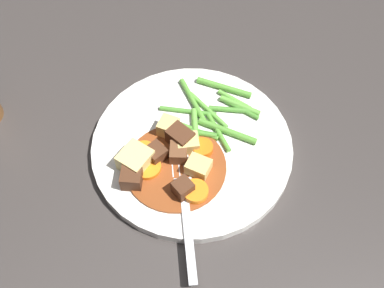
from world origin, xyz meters
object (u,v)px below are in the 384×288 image
object	(u,v)px
carrot_slice_2	(144,152)
potato_chunk_3	(190,145)
dinner_plate	(192,147)
potato_chunk_1	(198,167)
meat_chunk_4	(180,138)
potato_chunk_0	(168,127)
fork	(186,207)
meat_chunk_2	(156,154)
meat_chunk_1	(132,176)
carrot_slice_0	(147,167)
meat_chunk_3	(183,189)
carrot_slice_1	(200,151)
meat_chunk_0	(181,155)
carrot_slice_3	(195,192)
potato_chunk_2	(135,160)

from	to	relation	value
carrot_slice_2	potato_chunk_3	bearing A→B (deg)	137.41
dinner_plate	potato_chunk_1	distance (m)	0.04
potato_chunk_3	meat_chunk_4	distance (m)	0.02
potato_chunk_0	fork	world-z (taller)	potato_chunk_0
potato_chunk_0	meat_chunk_2	bearing A→B (deg)	20.01
potato_chunk_1	meat_chunk_1	xyz separation A→B (m)	(0.06, -0.05, 0.00)
carrot_slice_0	meat_chunk_3	bearing A→B (deg)	93.48
carrot_slice_1	meat_chunk_0	distance (m)	0.03
carrot_slice_0	meat_chunk_4	world-z (taller)	meat_chunk_4
carrot_slice_2	carrot_slice_1	bearing A→B (deg)	131.04
potato_chunk_0	fork	xyz separation A→B (m)	(0.07, 0.09, -0.01)
dinner_plate	meat_chunk_2	distance (m)	0.05
carrot_slice_3	potato_chunk_0	bearing A→B (deg)	-118.66
dinner_plate	potato_chunk_2	bearing A→B (deg)	-25.59
meat_chunk_0	meat_chunk_2	world-z (taller)	same
meat_chunk_3	carrot_slice_3	bearing A→B (deg)	125.01
carrot_slice_2	meat_chunk_4	bearing A→B (deg)	150.78
meat_chunk_3	fork	size ratio (longest dim) A/B	0.17
meat_chunk_2	carrot_slice_1	bearing A→B (deg)	136.68
potato_chunk_1	carrot_slice_3	bearing A→B (deg)	33.50
potato_chunk_0	meat_chunk_1	xyz separation A→B (m)	(0.08, 0.01, -0.00)
meat_chunk_0	potato_chunk_1	bearing A→B (deg)	91.02
potato_chunk_1	meat_chunk_4	bearing A→B (deg)	-111.12
potato_chunk_3	meat_chunk_1	xyz separation A→B (m)	(0.08, -0.02, 0.00)
carrot_slice_2	meat_chunk_0	xyz separation A→B (m)	(-0.02, 0.04, 0.00)
potato_chunk_1	potato_chunk_2	distance (m)	0.08
meat_chunk_2	meat_chunk_3	world-z (taller)	meat_chunk_3
potato_chunk_3	fork	xyz separation A→B (m)	(0.07, 0.05, -0.01)
carrot_slice_0	meat_chunk_4	bearing A→B (deg)	173.89
potato_chunk_0	meat_chunk_1	size ratio (longest dim) A/B	0.82
carrot_slice_2	meat_chunk_0	world-z (taller)	meat_chunk_0
carrot_slice_1	meat_chunk_0	world-z (taller)	meat_chunk_0
carrot_slice_2	potato_chunk_1	distance (m)	0.07
potato_chunk_0	meat_chunk_1	world-z (taller)	same
carrot_slice_1	dinner_plate	bearing A→B (deg)	-104.33
meat_chunk_3	meat_chunk_0	bearing A→B (deg)	-135.95
dinner_plate	potato_chunk_2	world-z (taller)	potato_chunk_2
carrot_slice_1	potato_chunk_1	xyz separation A→B (m)	(0.02, 0.01, 0.00)
carrot_slice_1	meat_chunk_0	size ratio (longest dim) A/B	1.04
fork	potato_chunk_2	bearing A→B (deg)	-93.26
potato_chunk_2	meat_chunk_4	xyz separation A→B (m)	(-0.06, 0.02, -0.00)
carrot_slice_3	potato_chunk_1	world-z (taller)	potato_chunk_1
carrot_slice_0	carrot_slice_1	distance (m)	0.07
dinner_plate	carrot_slice_1	xyz separation A→B (m)	(0.00, 0.02, 0.01)
meat_chunk_0	meat_chunk_3	bearing A→B (deg)	44.05
meat_chunk_2	fork	world-z (taller)	meat_chunk_2
potato_chunk_1	meat_chunk_2	bearing A→B (deg)	-70.12
dinner_plate	carrot_slice_2	world-z (taller)	carrot_slice_2
potato_chunk_1	meat_chunk_3	world-z (taller)	meat_chunk_3
carrot_slice_2	meat_chunk_4	xyz separation A→B (m)	(-0.04, 0.02, 0.01)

